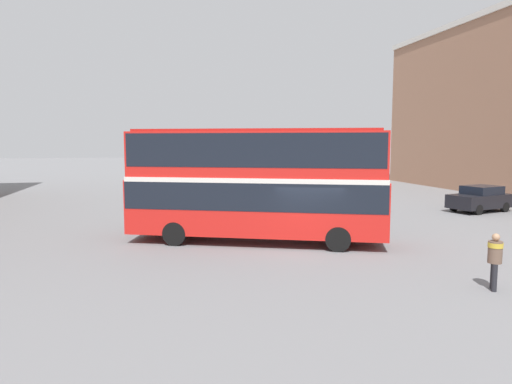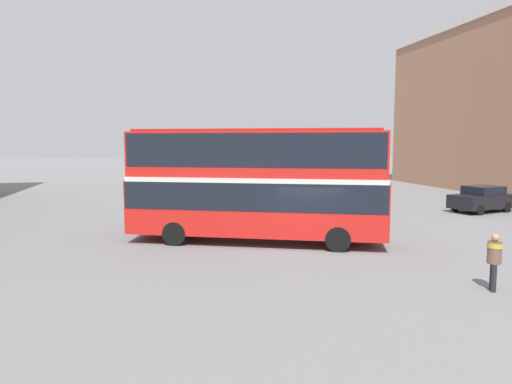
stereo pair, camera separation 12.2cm
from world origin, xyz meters
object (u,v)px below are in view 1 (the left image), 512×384
(parked_car_kerb_far, at_px, (236,193))
(parked_car_side_street, at_px, (324,196))
(double_decker_bus, at_px, (256,178))
(pedestrian_foreground, at_px, (495,256))
(parked_car_kerb_near, at_px, (480,199))

(parked_car_kerb_far, bearing_deg, parked_car_side_street, -32.71)
(double_decker_bus, distance_m, pedestrian_foreground, 9.48)
(pedestrian_foreground, distance_m, parked_car_side_street, 16.86)
(double_decker_bus, relative_size, parked_car_kerb_near, 2.54)
(pedestrian_foreground, height_order, parked_car_kerb_far, pedestrian_foreground)
(double_decker_bus, bearing_deg, pedestrian_foreground, -33.89)
(double_decker_bus, height_order, parked_car_kerb_near, double_decker_bus)
(double_decker_bus, bearing_deg, parked_car_kerb_far, 105.80)
(pedestrian_foreground, relative_size, parked_car_kerb_far, 0.36)
(parked_car_kerb_near, distance_m, parked_car_side_street, 9.48)
(parked_car_kerb_near, xyz_separation_m, parked_car_side_street, (-8.75, 3.65, -0.00))
(parked_car_kerb_far, bearing_deg, pedestrian_foreground, -84.05)
(double_decker_bus, distance_m, parked_car_kerb_near, 16.38)
(pedestrian_foreground, xyz_separation_m, parked_car_kerb_far, (-3.98, 19.53, -0.24))
(pedestrian_foreground, distance_m, parked_car_kerb_far, 19.93)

